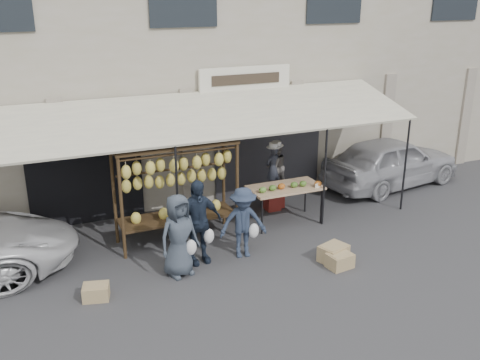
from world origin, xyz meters
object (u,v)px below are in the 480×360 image
Objects in this scene: banana_rack at (176,173)px; customer_right at (243,223)px; vendor_left at (273,169)px; customer_left at (179,235)px; vendor_right at (276,166)px; crate_near_a at (340,261)px; customer_mid at (197,222)px; sedan at (391,161)px; produce_table at (286,188)px; crate_near_b at (333,253)px; crate_far at (96,292)px.

customer_right is at bearing -49.90° from banana_rack.
vendor_left reaches higher than customer_left.
crate_near_a is (-0.26, -3.34, -0.93)m from vendor_right.
banana_rack is at bearing 58.68° from customer_left.
vendor_right is at bearing 31.35° from customer_mid.
vendor_left is 3.35m from crate_near_a.
customer_mid is 0.42× the size of sedan.
produce_table is 1.04× the size of customer_left.
produce_table is 0.41× the size of sedan.
crate_near_a is at bearing 77.12° from vendor_right.
customer_mid is 2.83m from crate_near_b.
sedan is at bearing 13.80° from customer_mid.
customer_right is at bearing 103.98° from sedan.
vendor_left is 2.63m from customer_right.
vendor_left reaches higher than crate_near_a.
customer_mid is (-2.76, -2.01, -0.20)m from vendor_right.
customer_mid is (-2.61, -1.88, -0.20)m from vendor_left.
vendor_left is 0.28× the size of sedan.
crate_far is (-3.06, -0.47, -0.61)m from customer_right.
sedan is at bearing 9.30° from banana_rack.
vendor_left is at bearing 88.08° from crate_near_a.
customer_mid reaches higher than customer_left.
vendor_left is (0.09, 0.86, 0.20)m from produce_table.
crate_near_a is (2.58, -2.41, -1.43)m from banana_rack.
sedan is (8.56, 2.74, 0.57)m from crate_far.
sedan is at bearing 32.47° from customer_right.
produce_table is 1.96m from customer_right.
customer_right is (1.42, 0.21, -0.07)m from customer_left.
customer_right is 3.16m from crate_far.
vendor_right is (0.24, 0.99, 0.20)m from produce_table.
customer_mid is at bearing 99.96° from sedan.
customer_right is at bearing 150.15° from crate_near_b.
customer_mid is at bearing 17.86° from vendor_left.
crate_far is at bearing -160.81° from produce_table.
vendor_left is 3.22m from customer_mid.
vendor_right is 3.48m from crate_near_a.
customer_mid is at bearing 157.55° from crate_near_b.
crate_near_b is (-0.23, -3.05, -0.91)m from vendor_right.
produce_table is 2.72m from customer_mid.
crate_far is (-4.73, -2.48, -0.94)m from vendor_left.
customer_left reaches higher than crate_far.
crate_far is at bearing 174.53° from crate_near_b.
customer_left reaches higher than crate_near_a.
sedan is at bearing 173.78° from vendor_right.
customer_left is at bearing -161.62° from customer_right.
crate_far is at bearing -140.70° from banana_rack.
crate_near_b is (2.61, -2.12, -1.41)m from banana_rack.
produce_table is at bearing 97.60° from sedan.
customer_mid is at bearing 19.49° from customer_left.
crate_far is 9.01m from sedan.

